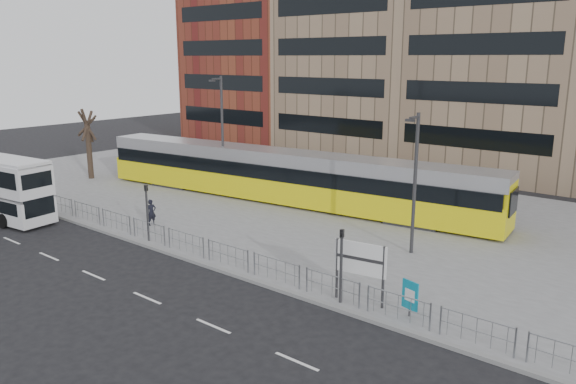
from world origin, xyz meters
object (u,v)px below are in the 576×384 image
Objects in this scene: traffic_light_east at (341,256)px; lamp_post_west at (222,131)px; traffic_light_west at (147,205)px; bare_tree at (86,107)px; pedestrian at (151,212)px; station_sign at (360,261)px; tram at (282,176)px; ad_panel at (410,296)px; lamp_post_east at (415,178)px.

lamp_post_west is (-16.86, 9.98, 2.62)m from traffic_light_east.
traffic_light_west is 18.71m from bare_tree.
pedestrian is 16.34m from bare_tree.
traffic_light_west is 11.19m from lamp_post_west.
tram is at bearing 131.55° from station_sign.
ad_panel is at bearing -0.76° from traffic_light_east.
lamp_post_east is (-0.54, 7.19, 1.94)m from traffic_light_east.
traffic_light_east is 30.47m from bare_tree.
ad_panel is 0.47× the size of traffic_light_west.
ad_panel is 0.17× the size of lamp_post_west.
ad_panel is (2.16, 0.17, -0.93)m from station_sign.
lamp_post_west is 1.08× the size of bare_tree.
station_sign is (12.93, -10.76, 0.00)m from tram.
traffic_light_west is (2.22, -1.93, 1.20)m from pedestrian.
station_sign is at bearing -80.49° from lamp_post_east.
pedestrian is at bearing -159.71° from lamp_post_east.
pedestrian is at bearing 165.73° from station_sign.
station_sign is at bearing -160.62° from ad_panel.
bare_tree is (-12.52, -2.86, 1.21)m from lamp_post_west.
traffic_light_east is (-0.59, -0.46, 0.20)m from station_sign.
traffic_light_west reaches higher than ad_panel.
tram is 11.20m from traffic_light_west.
bare_tree reaches higher than pedestrian.
lamp_post_east reaches higher than tram.
ad_panel is 22.05m from lamp_post_west.
traffic_light_east is (14.71, -1.95, 1.20)m from pedestrian.
traffic_light_east reaches higher than pedestrian.
lamp_post_west is at bearing 135.86° from traffic_light_east.
lamp_post_west reaches higher than tram.
ad_panel is 33.15m from bare_tree.
lamp_post_east reaches higher than traffic_light_west.
lamp_post_east is at bearing -25.48° from tram.
station_sign is 13.09m from traffic_light_west.
tram is at bearing 13.52° from bare_tree.
pedestrian is 0.50× the size of traffic_light_west.
traffic_light_east is at bearing -151.12° from station_sign.
lamp_post_east is 28.90m from bare_tree.
ad_panel is 17.52m from pedestrian.
lamp_post_west is at bearing 142.70° from station_sign.
pedestrian is at bearing 121.03° from traffic_light_west.
station_sign is at bearing -12.53° from bare_tree.
traffic_light_west reaches higher than station_sign.
station_sign is at bearing -28.63° from lamp_post_west.
tram is 19.37× the size of pedestrian.
lamp_post_west reaches higher than traffic_light_west.
traffic_light_east reaches higher than ad_panel.
tram is at bearing 71.25° from traffic_light_west.
tram is 16.82m from station_sign.
lamp_post_west is at bearing 12.89° from bare_tree.
lamp_post_east is (16.32, -2.79, -0.68)m from lamp_post_west.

